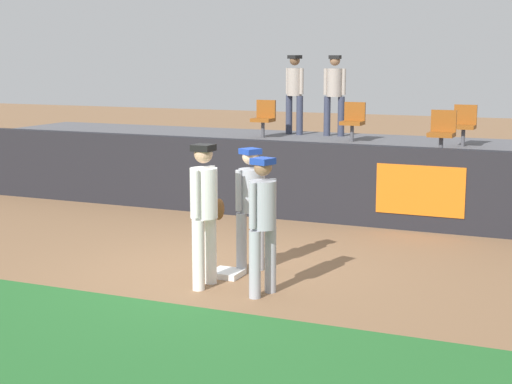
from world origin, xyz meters
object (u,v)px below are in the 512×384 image
at_px(player_fielder_home, 205,205).
at_px(player_runner_visitor, 263,217).
at_px(first_base, 227,273).
at_px(spectator_hooded, 295,89).
at_px(seat_back_left, 264,117).
at_px(seat_back_center, 353,119).
at_px(seat_front_right, 442,130).
at_px(spectator_capped, 335,90).
at_px(player_coach_visitor, 250,201).
at_px(seat_back_right, 464,123).

bearing_deg(player_fielder_home, player_runner_visitor, 88.26).
distance_m(first_base, spectator_hooded, 8.57).
bearing_deg(spectator_hooded, seat_back_left, 87.47).
height_order(seat_back_center, seat_front_right, same).
relative_size(first_base, spectator_hooded, 0.22).
bearing_deg(spectator_capped, player_fielder_home, 91.86).
distance_m(player_coach_visitor, seat_front_right, 5.29).
height_order(player_runner_visitor, spectator_hooded, spectator_hooded).
bearing_deg(seat_back_left, player_runner_visitor, -67.45).
bearing_deg(seat_back_left, seat_back_right, 0.00).
height_order(seat_back_right, spectator_capped, spectator_capped).
bearing_deg(seat_back_center, player_fielder_home, -87.86).
xyz_separation_m(first_base, spectator_hooded, (-2.04, 8.05, 2.15)).
xyz_separation_m(first_base, seat_front_right, (1.88, 5.33, 1.55)).
bearing_deg(player_fielder_home, seat_back_center, -176.08).
xyz_separation_m(player_runner_visitor, spectator_capped, (-1.83, 8.63, 1.19)).
relative_size(seat_back_left, spectator_capped, 0.46).
distance_m(player_fielder_home, seat_back_center, 7.68).
relative_size(player_coach_visitor, spectator_hooded, 0.93).
distance_m(player_fielder_home, seat_back_right, 7.95).
relative_size(player_coach_visitor, spectator_capped, 0.93).
relative_size(seat_back_center, seat_back_right, 1.00).
distance_m(seat_back_left, spectator_capped, 1.75).
xyz_separation_m(player_fielder_home, seat_back_right, (2.07, 7.66, 0.52)).
height_order(player_coach_visitor, seat_front_right, seat_front_right).
relative_size(first_base, seat_back_left, 0.48).
bearing_deg(spectator_hooded, first_base, 124.60).
relative_size(spectator_hooded, spectator_capped, 1.00).
bearing_deg(seat_back_left, spectator_capped, 33.74).
height_order(player_fielder_home, player_runner_visitor, player_fielder_home).
bearing_deg(player_fielder_home, spectator_hooded, -165.17).
distance_m(player_fielder_home, spectator_capped, 8.71).
bearing_deg(spectator_hooded, player_fielder_home, 123.40).
relative_size(player_coach_visitor, seat_back_right, 2.04).
bearing_deg(seat_back_right, seat_back_center, 180.00).
height_order(first_base, player_fielder_home, player_fielder_home).
bearing_deg(seat_back_left, seat_front_right, -22.65).
relative_size(seat_back_left, seat_front_right, 1.00).
height_order(spectator_hooded, spectator_capped, spectator_hooded).
bearing_deg(seat_back_left, spectator_hooded, 67.12).
xyz_separation_m(player_coach_visitor, spectator_capped, (-1.26, 7.70, 1.20)).
bearing_deg(spectator_capped, seat_back_center, 123.49).
distance_m(first_base, spectator_capped, 8.39).
xyz_separation_m(player_coach_visitor, spectator_hooded, (-2.24, 7.70, 1.20)).
xyz_separation_m(seat_back_right, spectator_hooded, (-4.05, 0.92, 0.60)).
relative_size(seat_back_center, spectator_capped, 0.46).
height_order(player_fielder_home, player_coach_visitor, player_fielder_home).
height_order(player_coach_visitor, seat_back_left, seat_back_left).
height_order(player_fielder_home, spectator_capped, spectator_capped).
xyz_separation_m(seat_back_right, seat_front_right, (-0.13, -1.80, 0.00)).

